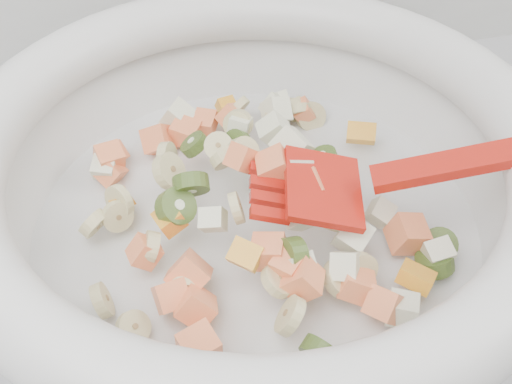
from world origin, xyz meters
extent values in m
cylinder|color=silver|center=(-0.06, 1.49, 0.91)|extent=(0.36, 0.36, 0.02)
torus|color=silver|center=(-0.06, 1.49, 0.99)|extent=(0.43, 0.43, 0.05)
cylinder|color=#CDC488|center=(-0.11, 1.55, 0.95)|extent=(0.02, 0.04, 0.03)
cylinder|color=#CDC488|center=(0.01, 1.61, 0.93)|extent=(0.02, 0.03, 0.03)
cylinder|color=#CDC488|center=(-0.02, 1.41, 0.94)|extent=(0.04, 0.03, 0.03)
cylinder|color=#CDC488|center=(-0.16, 1.51, 0.94)|extent=(0.03, 0.03, 0.04)
cylinder|color=#CDC488|center=(-0.18, 1.50, 0.94)|extent=(0.03, 0.03, 0.03)
cylinder|color=#CDC488|center=(-0.01, 1.45, 0.95)|extent=(0.03, 0.03, 0.03)
cylinder|color=#CDC488|center=(-0.06, 1.41, 0.95)|extent=(0.03, 0.03, 0.02)
cylinder|color=#CDC488|center=(-0.14, 1.46, 0.94)|extent=(0.02, 0.03, 0.03)
cylinder|color=#CDC488|center=(-0.04, 1.61, 0.94)|extent=(0.03, 0.03, 0.03)
cylinder|color=#CDC488|center=(-0.06, 1.52, 0.96)|extent=(0.03, 0.03, 0.02)
cylinder|color=#CDC488|center=(0.01, 1.61, 0.93)|extent=(0.03, 0.02, 0.03)
cylinder|color=#CDC488|center=(-0.12, 1.43, 0.94)|extent=(0.02, 0.02, 0.03)
cylinder|color=#CDC488|center=(0.00, 1.41, 0.94)|extent=(0.03, 0.02, 0.03)
cylinder|color=#CDC488|center=(-0.05, 1.57, 0.95)|extent=(0.03, 0.03, 0.03)
cylinder|color=#CDC488|center=(-0.08, 1.46, 0.96)|extent=(0.01, 0.03, 0.03)
cylinder|color=#CDC488|center=(-0.01, 1.59, 0.94)|extent=(0.03, 0.03, 0.03)
cylinder|color=#CDC488|center=(0.02, 1.60, 0.93)|extent=(0.03, 0.02, 0.03)
cylinder|color=#CDC488|center=(0.01, 1.60, 0.93)|extent=(0.03, 0.03, 0.03)
cylinder|color=#CDC488|center=(-0.06, 1.38, 0.94)|extent=(0.03, 0.03, 0.03)
cylinder|color=#CDC488|center=(-0.07, 1.54, 0.96)|extent=(0.03, 0.03, 0.02)
cylinder|color=#CDC488|center=(-0.16, 1.41, 0.93)|extent=(0.03, 0.03, 0.02)
cylinder|color=#CDC488|center=(-0.07, 1.52, 0.97)|extent=(0.04, 0.03, 0.04)
cylinder|color=#CDC488|center=(-0.16, 1.50, 0.94)|extent=(0.03, 0.02, 0.03)
cylinder|color=#CDC488|center=(-0.18, 1.43, 0.93)|extent=(0.02, 0.03, 0.03)
cylinder|color=#CDC488|center=(-0.01, 1.46, 0.96)|extent=(0.03, 0.03, 0.02)
cylinder|color=#CDC488|center=(-0.12, 1.52, 0.96)|extent=(0.03, 0.04, 0.03)
cube|color=#FE8350|center=(-0.05, 1.42, 0.95)|extent=(0.03, 0.03, 0.02)
cube|color=#FE8350|center=(-0.09, 1.60, 0.93)|extent=(0.03, 0.03, 0.02)
cube|color=#FE8350|center=(-0.12, 1.43, 0.94)|extent=(0.04, 0.04, 0.04)
cube|color=#FE8350|center=(-0.07, 1.61, 0.93)|extent=(0.03, 0.03, 0.02)
cube|color=#FE8350|center=(-0.05, 1.41, 0.95)|extent=(0.04, 0.03, 0.03)
cube|color=#FE8350|center=(-0.05, 1.60, 0.94)|extent=(0.03, 0.02, 0.03)
cube|color=#FE8350|center=(0.00, 1.38, 0.94)|extent=(0.03, 0.03, 0.03)
cube|color=#FE8350|center=(-0.16, 1.56, 0.93)|extent=(0.03, 0.03, 0.03)
cube|color=#FE8350|center=(-0.14, 1.46, 0.94)|extent=(0.03, 0.02, 0.03)
cube|color=#FE8350|center=(-0.02, 1.47, 0.96)|extent=(0.03, 0.03, 0.03)
cube|color=#FE8350|center=(-0.16, 1.58, 0.93)|extent=(0.03, 0.03, 0.03)
cube|color=#FE8350|center=(-0.12, 1.41, 0.94)|extent=(0.03, 0.03, 0.03)
cube|color=#FE8350|center=(-0.04, 1.49, 0.97)|extent=(0.03, 0.03, 0.03)
cube|color=#FE8350|center=(-0.16, 1.57, 0.94)|extent=(0.03, 0.03, 0.03)
cube|color=#FE8350|center=(-0.01, 1.40, 0.94)|extent=(0.03, 0.03, 0.03)
cube|color=#FE8350|center=(-0.12, 1.38, 0.94)|extent=(0.03, 0.03, 0.03)
cube|color=#FE8350|center=(0.01, 1.60, 0.93)|extent=(0.02, 0.02, 0.02)
cube|color=#FE8350|center=(-0.06, 1.43, 0.95)|extent=(0.03, 0.03, 0.02)
cube|color=#FE8350|center=(-0.12, 1.59, 0.93)|extent=(0.03, 0.03, 0.04)
cube|color=#FE8350|center=(-0.13, 1.42, 0.94)|extent=(0.03, 0.03, 0.03)
cube|color=#FE8350|center=(0.04, 1.44, 0.94)|extent=(0.03, 0.03, 0.03)
cube|color=#FE8350|center=(-0.06, 1.50, 0.98)|extent=(0.03, 0.03, 0.03)
cylinder|color=olive|center=(0.05, 1.41, 0.93)|extent=(0.04, 0.04, 0.02)
cylinder|color=olive|center=(-0.09, 1.55, 0.95)|extent=(0.03, 0.03, 0.03)
cylinder|color=olive|center=(0.00, 1.51, 0.95)|extent=(0.03, 0.03, 0.02)
cylinder|color=olive|center=(-0.05, 1.42, 0.96)|extent=(0.02, 0.03, 0.04)
cylinder|color=olive|center=(-0.05, 1.36, 0.94)|extent=(0.03, 0.03, 0.03)
cylinder|color=olive|center=(-0.10, 1.49, 0.97)|extent=(0.03, 0.03, 0.03)
cylinder|color=olive|center=(0.06, 1.43, 0.93)|extent=(0.04, 0.04, 0.03)
cylinder|color=olive|center=(-0.06, 1.54, 0.96)|extent=(0.03, 0.03, 0.03)
cylinder|color=olive|center=(-0.12, 1.48, 0.96)|extent=(0.04, 0.03, 0.03)
cube|color=white|center=(0.02, 1.38, 0.93)|extent=(0.03, 0.02, 0.02)
cube|color=white|center=(-0.01, 1.59, 0.94)|extent=(0.03, 0.03, 0.03)
cube|color=white|center=(-0.01, 1.46, 0.95)|extent=(0.03, 0.03, 0.03)
cube|color=white|center=(0.00, 1.44, 0.94)|extent=(0.03, 0.04, 0.03)
cube|color=white|center=(-0.10, 1.61, 0.94)|extent=(0.04, 0.03, 0.03)
cube|color=white|center=(-0.16, 1.57, 0.93)|extent=(0.02, 0.03, 0.02)
cube|color=white|center=(-0.01, 1.61, 0.93)|extent=(0.03, 0.03, 0.03)
cube|color=white|center=(0.06, 1.42, 0.93)|extent=(0.02, 0.02, 0.03)
cube|color=white|center=(0.03, 1.46, 0.94)|extent=(0.02, 0.03, 0.03)
cube|color=white|center=(-0.02, 1.52, 0.96)|extent=(0.04, 0.03, 0.04)
cube|color=white|center=(-0.05, 1.41, 0.95)|extent=(0.02, 0.03, 0.03)
cube|color=white|center=(-0.03, 1.55, 0.96)|extent=(0.03, 0.02, 0.03)
cube|color=white|center=(-0.03, 1.45, 0.96)|extent=(0.02, 0.03, 0.03)
cube|color=white|center=(-0.05, 1.57, 0.95)|extent=(0.03, 0.03, 0.02)
cube|color=white|center=(-0.01, 1.41, 0.95)|extent=(0.03, 0.03, 0.03)
cube|color=white|center=(0.00, 1.62, 0.93)|extent=(0.02, 0.02, 0.02)
cube|color=white|center=(-0.09, 1.46, 0.96)|extent=(0.02, 0.02, 0.02)
cube|color=white|center=(-0.03, 1.49, 0.97)|extent=(0.02, 0.02, 0.03)
cube|color=yellow|center=(-0.08, 1.43, 0.96)|extent=(0.03, 0.03, 0.02)
cube|color=yellow|center=(-0.12, 1.48, 0.95)|extent=(0.03, 0.03, 0.02)
cube|color=yellow|center=(-0.05, 1.62, 0.93)|extent=(0.02, 0.03, 0.02)
cube|color=yellow|center=(0.05, 1.55, 0.94)|extent=(0.03, 0.03, 0.02)
cube|color=yellow|center=(-0.15, 1.52, 0.94)|extent=(0.02, 0.03, 0.03)
cube|color=yellow|center=(0.03, 1.40, 0.94)|extent=(0.03, 0.03, 0.02)
cube|color=#B2190F|center=(-0.02, 1.46, 0.97)|extent=(0.07, 0.08, 0.03)
cube|color=#B2190F|center=(-0.05, 1.49, 0.97)|extent=(0.03, 0.02, 0.01)
cube|color=#B2190F|center=(-0.05, 1.48, 0.97)|extent=(0.03, 0.02, 0.01)
cube|color=#B2190F|center=(-0.05, 1.46, 0.97)|extent=(0.03, 0.02, 0.01)
cube|color=#B2190F|center=(-0.06, 1.45, 0.97)|extent=(0.03, 0.02, 0.01)
camera|label=1|loc=(-0.14, 1.16, 1.28)|focal=45.00mm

